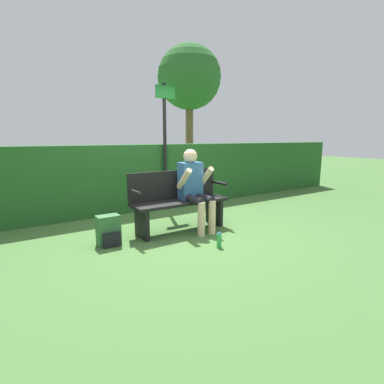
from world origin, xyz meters
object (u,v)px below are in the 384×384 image
(park_bench, at_px, (179,200))
(tree, at_px, (189,78))
(water_bottle, at_px, (219,240))
(backpack, at_px, (109,231))
(signpost, at_px, (165,139))
(person_seated, at_px, (194,186))

(park_bench, distance_m, tree, 7.47)
(water_bottle, distance_m, tree, 8.38)
(backpack, xyz_separation_m, tree, (5.02, 5.67, 3.41))
(backpack, bearing_deg, water_bottle, -37.51)
(backpack, height_order, signpost, signpost)
(backpack, height_order, tree, tree)
(water_bottle, bearing_deg, backpack, 142.49)
(water_bottle, bearing_deg, park_bench, 92.32)
(park_bench, xyz_separation_m, water_bottle, (0.04, -1.00, -0.39))
(water_bottle, xyz_separation_m, tree, (3.80, 6.60, 3.50))
(tree, bearing_deg, backpack, -131.51)
(park_bench, distance_m, signpost, 1.76)
(person_seated, xyz_separation_m, tree, (3.63, 5.73, 2.88))
(person_seated, bearing_deg, park_bench, 148.54)
(signpost, distance_m, tree, 5.79)
(person_seated, bearing_deg, backpack, 177.44)
(park_bench, bearing_deg, water_bottle, -87.68)
(water_bottle, height_order, signpost, signpost)
(person_seated, xyz_separation_m, water_bottle, (-0.17, -0.87, -0.63))
(person_seated, relative_size, water_bottle, 6.18)
(person_seated, bearing_deg, water_bottle, -101.24)
(signpost, xyz_separation_m, tree, (3.32, 4.22, 2.16))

